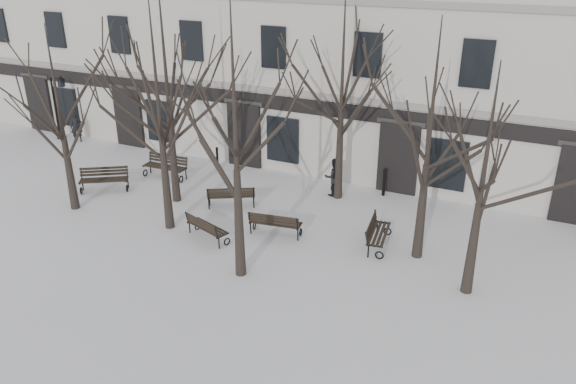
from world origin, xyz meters
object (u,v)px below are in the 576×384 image
Objects in this scene: tree_1 at (157,90)px; bench_3 at (166,166)px; bench_4 at (231,195)px; bench_1 at (206,227)px; tree_0 at (57,98)px; bench_2 at (275,223)px; tree_3 at (486,157)px; bench_0 at (104,179)px; tree_2 at (234,112)px; lamp_post at (58,103)px; bench_5 at (377,232)px.

tree_1 reaches higher than bench_3.
bench_1 is at bearing 72.01° from bench_4.
tree_0 reaches higher than bench_4.
bench_3 is (-6.63, 2.76, 0.04)m from bench_2.
tree_1 is 6.54m from bench_3.
tree_3 is at bearing 165.35° from bench_2.
bench_0 is 2.65m from bench_3.
bench_4 is (-0.54, 2.59, 0.03)m from bench_1.
tree_2 is at bearing 94.08° from bench_4.
tree_0 is 8.22m from tree_2.
tree_3 is at bearing 17.24° from tree_2.
tree_3 reaches higher than bench_2.
bench_1 is at bearing -7.61° from tree_1.
tree_0 is at bearing -176.58° from tree_1.
tree_1 is 1.19× the size of tree_3.
tree_1 reaches higher than bench_0.
bench_4 is (-2.53, 1.34, 0.00)m from bench_2.
tree_3 is 10.00m from bench_4.
tree_1 is at bearing 6.73° from bench_2.
tree_0 is 1.03× the size of tree_3.
bench_2 is (7.91, 1.28, -3.79)m from tree_0.
bench_1 is at bearing -43.16° from bench_3.
tree_0 reaches higher than bench_0.
tree_2 reaches higher than bench_1.
tree_3 is at bearing 1.98° from tree_1.
tree_1 is at bearing 156.97° from tree_2.
tree_0 is 3.49× the size of bench_3.
lamp_post is (-7.94, 1.96, 1.39)m from bench_3.
bench_0 is (-0.13, 1.79, -3.76)m from tree_0.
tree_2 reaches higher than bench_2.
bench_5 is (5.36, 2.07, 0.03)m from bench_1.
bench_1 is 0.54× the size of lamp_post.
tree_0 is 4.29m from tree_1.
bench_4 is 5.93m from bench_5.
tree_3 is 9.32m from bench_1.
bench_0 is (-14.58, 1.19, -3.65)m from tree_3.
bench_4 is 0.99× the size of bench_5.
bench_5 is (5.90, -0.51, 0.00)m from bench_4.
bench_2 is (8.03, -0.52, -0.03)m from bench_0.
tree_2 reaches higher than bench_5.
lamp_post is (-14.73, 7.38, -3.19)m from tree_2.
tree_0 is 3.85× the size of bench_1.
tree_2 is 16.78m from lamp_post.
bench_2 is (-0.15, 2.65, -4.61)m from tree_2.
bench_3 is 1.05× the size of bench_5.
tree_2 is 2.46× the size of lamp_post.
tree_0 is 8.86m from bench_2.
bench_3 reaches higher than bench_2.
tree_0 reaches higher than bench_5.
tree_1 is 0.97× the size of tree_2.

